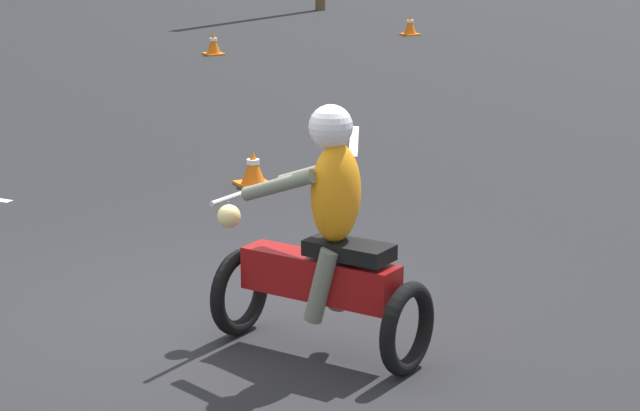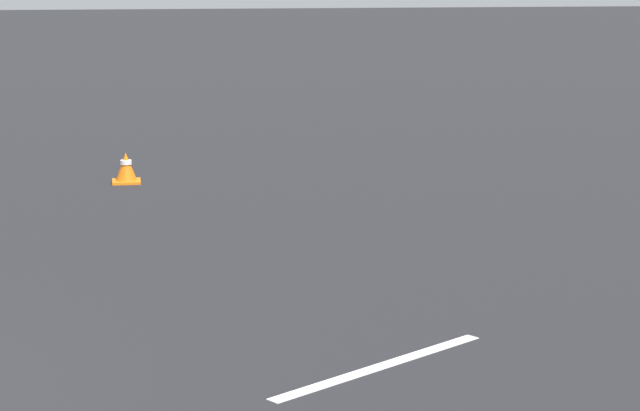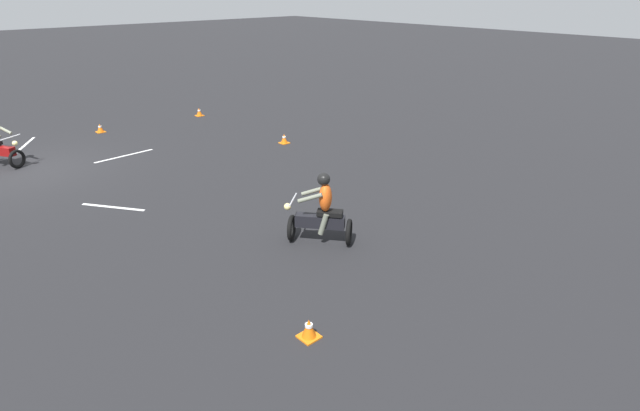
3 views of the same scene
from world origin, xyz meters
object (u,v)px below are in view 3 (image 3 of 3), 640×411
at_px(traffic_cone_near_left, 199,112).
at_px(traffic_cone_far_left, 309,329).
at_px(traffic_cone_mid_left, 284,139).
at_px(traffic_cone_far_right, 100,128).
at_px(motorcycle_rider_background, 322,213).

height_order(traffic_cone_near_left, traffic_cone_far_left, traffic_cone_far_left).
height_order(traffic_cone_mid_left, traffic_cone_far_right, traffic_cone_mid_left).
distance_m(traffic_cone_mid_left, traffic_cone_far_right, 7.48).
distance_m(motorcycle_rider_background, traffic_cone_near_left, 13.00).
xyz_separation_m(motorcycle_rider_background, traffic_cone_mid_left, (-4.13, -6.59, -0.56)).
relative_size(traffic_cone_near_left, traffic_cone_far_right, 1.07).
distance_m(traffic_cone_near_left, traffic_cone_far_right, 4.25).
height_order(traffic_cone_mid_left, traffic_cone_far_left, traffic_cone_far_left).
height_order(motorcycle_rider_background, traffic_cone_mid_left, motorcycle_rider_background).
xyz_separation_m(traffic_cone_mid_left, traffic_cone_far_right, (4.44, -6.01, -0.01)).
bearing_deg(traffic_cone_far_right, traffic_cone_mid_left, 126.46).
relative_size(motorcycle_rider_background, traffic_cone_near_left, 4.68).
bearing_deg(traffic_cone_far_right, motorcycle_rider_background, 91.41).
bearing_deg(traffic_cone_near_left, motorcycle_rider_background, 72.39).
height_order(traffic_cone_far_right, traffic_cone_far_left, traffic_cone_far_left).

